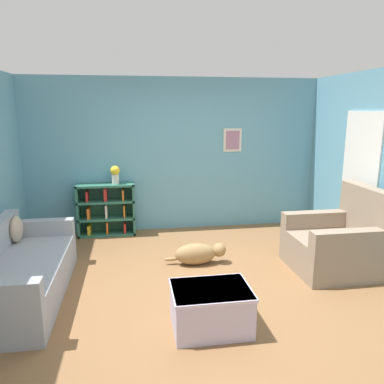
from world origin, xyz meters
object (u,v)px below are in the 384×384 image
(recliner_chair, at_px, (339,243))
(coffee_table, at_px, (211,307))
(vase, at_px, (115,174))
(couch, at_px, (18,274))
(bookshelf, at_px, (106,210))
(dog, at_px, (198,253))

(recliner_chair, height_order, coffee_table, recliner_chair)
(recliner_chair, relative_size, vase, 3.63)
(vase, bearing_deg, couch, -116.24)
(bookshelf, height_order, coffee_table, bookshelf)
(couch, bearing_deg, bookshelf, 67.97)
(dog, height_order, vase, vase)
(bookshelf, distance_m, coffee_table, 3.24)
(couch, relative_size, dog, 2.39)
(dog, bearing_deg, couch, -164.23)
(recliner_chair, bearing_deg, vase, 146.78)
(recliner_chair, xyz_separation_m, vase, (-2.92, 1.91, 0.68))
(recliner_chair, bearing_deg, coffee_table, -150.77)
(couch, distance_m, dog, 2.24)
(dog, bearing_deg, vase, 127.84)
(bookshelf, bearing_deg, vase, -7.29)
(couch, height_order, dog, couch)
(bookshelf, xyz_separation_m, vase, (0.17, -0.02, 0.61))
(dog, distance_m, vase, 2.05)
(recliner_chair, bearing_deg, bookshelf, 147.98)
(vase, bearing_deg, recliner_chair, -33.22)
(couch, xyz_separation_m, vase, (1.02, 2.06, 0.75))
(bookshelf, bearing_deg, dog, -48.58)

